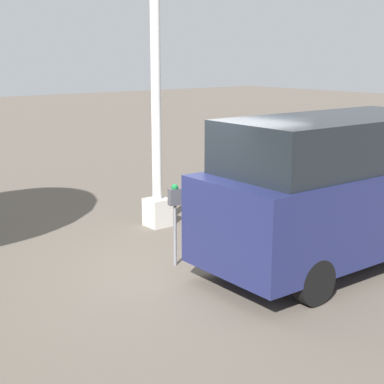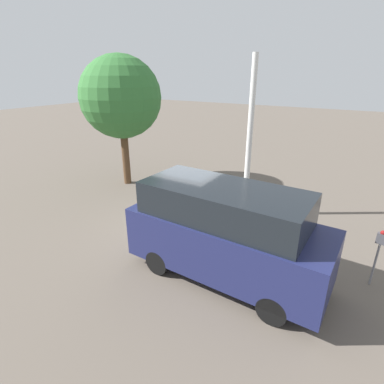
{
  "view_description": "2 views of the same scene",
  "coord_description": "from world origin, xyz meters",
  "px_view_note": "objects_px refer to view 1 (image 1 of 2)",
  "views": [
    {
      "loc": [
        -5.48,
        -6.78,
        3.31
      ],
      "look_at": [
        0.03,
        0.08,
        1.25
      ],
      "focal_mm": 55.0,
      "sensor_mm": 36.0,
      "label": 1
    },
    {
      "loc": [
        4.58,
        -7.02,
        4.84
      ],
      "look_at": [
        -0.26,
        0.77,
        1.15
      ],
      "focal_mm": 28.0,
      "sensor_mm": 36.0,
      "label": 2
    }
  ],
  "objects_px": {
    "lamp_post": "(156,129)",
    "parked_van": "(339,188)",
    "parking_meter_far": "(372,162)",
    "parking_meter_near": "(175,206)"
  },
  "relations": [
    {
      "from": "lamp_post",
      "to": "parked_van",
      "type": "distance_m",
      "value": 3.79
    },
    {
      "from": "lamp_post",
      "to": "parked_van",
      "type": "relative_size",
      "value": 1.1
    },
    {
      "from": "lamp_post",
      "to": "parked_van",
      "type": "height_order",
      "value": "lamp_post"
    },
    {
      "from": "lamp_post",
      "to": "parked_van",
      "type": "xyz_separation_m",
      "value": [
        0.94,
        -3.61,
        -0.66
      ]
    },
    {
      "from": "parking_meter_far",
      "to": "lamp_post",
      "type": "relative_size",
      "value": 0.28
    },
    {
      "from": "parking_meter_near",
      "to": "parking_meter_far",
      "type": "distance_m",
      "value": 5.22
    },
    {
      "from": "parking_meter_far",
      "to": "parked_van",
      "type": "distance_m",
      "value": 3.56
    },
    {
      "from": "parking_meter_near",
      "to": "parked_van",
      "type": "xyz_separation_m",
      "value": [
        2.03,
        -1.59,
        0.28
      ]
    },
    {
      "from": "parking_meter_near",
      "to": "parking_meter_far",
      "type": "xyz_separation_m",
      "value": [
        5.22,
        -0.01,
        0.11
      ]
    },
    {
      "from": "parking_meter_far",
      "to": "lamp_post",
      "type": "xyz_separation_m",
      "value": [
        -4.13,
        2.02,
        0.83
      ]
    }
  ]
}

